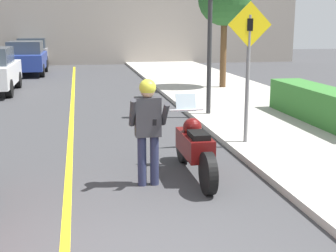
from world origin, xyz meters
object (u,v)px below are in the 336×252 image
at_px(person_biker, 148,121).
at_px(traffic_light, 210,12).
at_px(street_tree, 225,0).
at_px(parked_car_blue, 26,58).
at_px(parked_car_grey, 33,51).
at_px(motorcycle, 194,147).
at_px(crossing_sign, 248,59).

xyz_separation_m(person_biker, traffic_light, (2.43, 5.11, 1.78)).
bearing_deg(street_tree, traffic_light, -111.27).
bearing_deg(parked_car_blue, parked_car_grey, 91.47).
height_order(traffic_light, parked_car_blue, traffic_light).
relative_size(motorcycle, traffic_light, 0.61).
xyz_separation_m(motorcycle, person_biker, (-0.83, -0.30, 0.53)).
distance_m(motorcycle, parked_car_grey, 23.21).
bearing_deg(crossing_sign, parked_car_grey, 106.01).
bearing_deg(person_biker, motorcycle, 20.15).
height_order(parked_car_blue, parked_car_grey, same).
height_order(person_biker, traffic_light, traffic_light).
bearing_deg(parked_car_grey, person_biker, -80.81).
relative_size(traffic_light, parked_car_grey, 0.93).
bearing_deg(motorcycle, parked_car_blue, 104.39).
bearing_deg(crossing_sign, parked_car_blue, 110.82).
xyz_separation_m(motorcycle, street_tree, (3.63, 10.01, 2.89)).
bearing_deg(motorcycle, street_tree, 70.08).
bearing_deg(traffic_light, motorcycle, -108.44).
height_order(motorcycle, person_biker, person_biker).
distance_m(person_biker, parked_car_grey, 23.36).
relative_size(traffic_light, street_tree, 0.90).
xyz_separation_m(person_biker, street_tree, (4.45, 10.32, 2.36)).
xyz_separation_m(motorcycle, traffic_light, (1.60, 4.81, 2.31)).
bearing_deg(motorcycle, crossing_sign, 47.10).
bearing_deg(parked_car_grey, street_tree, -57.29).
height_order(traffic_light, street_tree, street_tree).
relative_size(person_biker, traffic_light, 0.44).
distance_m(crossing_sign, parked_car_grey, 22.01).
xyz_separation_m(parked_car_blue, parked_car_grey, (-0.14, 5.56, 0.00)).
bearing_deg(crossing_sign, street_tree, 75.82).
height_order(person_biker, street_tree, street_tree).
relative_size(traffic_light, parked_car_blue, 0.93).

